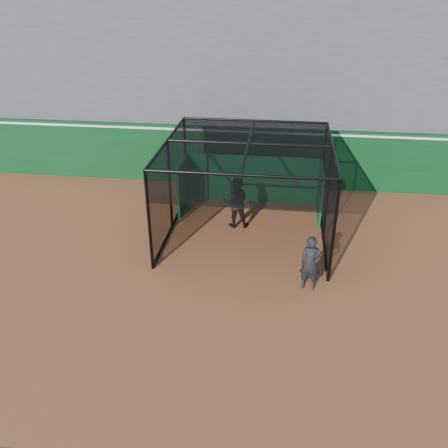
# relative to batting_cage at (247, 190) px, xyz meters

# --- Properties ---
(ground) EXTENTS (120.00, 120.00, 0.00)m
(ground) POSITION_rel_batting_cage_xyz_m (-1.08, -4.14, -1.61)
(ground) COLOR brown
(ground) RESTS_ON ground
(outfield_wall) EXTENTS (50.00, 0.50, 2.50)m
(outfield_wall) POSITION_rel_batting_cage_xyz_m (-1.08, 4.36, -0.32)
(outfield_wall) COLOR #0A3A16
(outfield_wall) RESTS_ON ground
(grandstand) EXTENTS (50.00, 7.85, 8.95)m
(grandstand) POSITION_rel_batting_cage_xyz_m (-1.08, 8.13, 2.87)
(grandstand) COLOR #4C4C4F
(grandstand) RESTS_ON ground
(batting_cage) EXTENTS (5.39, 5.46, 3.23)m
(batting_cage) POSITION_rel_batting_cage_xyz_m (0.00, 0.00, 0.00)
(batting_cage) COLOR black
(batting_cage) RESTS_ON ground
(batter) EXTENTS (0.99, 0.82, 1.85)m
(batter) POSITION_rel_batting_cage_xyz_m (-0.42, 0.42, -0.68)
(batter) COLOR black
(batter) RESTS_ON ground
(on_deck_player) EXTENTS (0.63, 0.44, 1.63)m
(on_deck_player) POSITION_rel_batting_cage_xyz_m (2.06, -3.10, -0.80)
(on_deck_player) COLOR black
(on_deck_player) RESTS_ON ground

